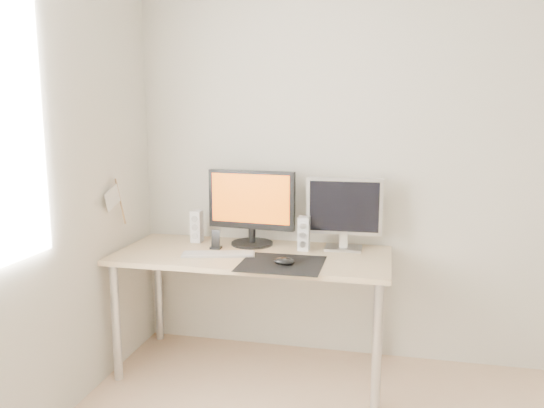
{
  "coord_description": "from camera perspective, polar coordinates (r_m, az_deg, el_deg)",
  "views": [
    {
      "loc": [
        -0.16,
        -1.54,
        1.54
      ],
      "look_at": [
        -0.83,
        1.48,
        1.01
      ],
      "focal_mm": 35.0,
      "sensor_mm": 36.0,
      "label": 1
    }
  ],
  "objects": [
    {
      "name": "speaker_right",
      "position": [
        3.17,
        3.44,
        -3.19
      ],
      "size": [
        0.06,
        0.08,
        0.2
      ],
      "color": "white",
      "rests_on": "desk"
    },
    {
      "name": "phone_dock",
      "position": [
        3.23,
        -6.06,
        -4.2
      ],
      "size": [
        0.06,
        0.06,
        0.12
      ],
      "color": "black",
      "rests_on": "desk"
    },
    {
      "name": "mouse",
      "position": [
        2.87,
        1.31,
        -6.19
      ],
      "size": [
        0.12,
        0.07,
        0.04
      ],
      "primitive_type": "ellipsoid",
      "color": "black",
      "rests_on": "mousepad"
    },
    {
      "name": "desk",
      "position": [
        3.15,
        -2.12,
        -6.66
      ],
      "size": [
        1.6,
        0.7,
        0.73
      ],
      "color": "#D1B587",
      "rests_on": "ground"
    },
    {
      "name": "wall_back",
      "position": [
        3.31,
        15.33,
        4.35
      ],
      "size": [
        3.5,
        0.0,
        3.5
      ],
      "primitive_type": "plane",
      "rotation": [
        1.57,
        0.0,
        0.0
      ],
      "color": "silver",
      "rests_on": "ground"
    },
    {
      "name": "main_monitor",
      "position": [
        3.26,
        -2.23,
        -0.09
      ],
      "size": [
        0.55,
        0.28,
        0.47
      ],
      "color": "black",
      "rests_on": "desk"
    },
    {
      "name": "keyboard",
      "position": [
        3.09,
        -5.79,
        -5.37
      ],
      "size": [
        0.44,
        0.22,
        0.02
      ],
      "color": "#B9B9BB",
      "rests_on": "desk"
    },
    {
      "name": "mousepad",
      "position": [
        2.9,
        1.03,
        -6.44
      ],
      "size": [
        0.45,
        0.4,
        0.0
      ],
      "primitive_type": "cube",
      "color": "black",
      "rests_on": "desk"
    },
    {
      "name": "speaker_left",
      "position": [
        3.4,
        -8.09,
        -2.39
      ],
      "size": [
        0.06,
        0.08,
        0.2
      ],
      "color": "white",
      "rests_on": "desk"
    },
    {
      "name": "pennant",
      "position": [
        3.22,
        -16.52,
        0.54
      ],
      "size": [
        0.01,
        0.23,
        0.29
      ],
      "color": "#A57F54",
      "rests_on": "wall_left"
    },
    {
      "name": "second_monitor",
      "position": [
        3.19,
        7.77,
        -0.66
      ],
      "size": [
        0.45,
        0.16,
        0.43
      ],
      "color": "#B1B1B3",
      "rests_on": "desk"
    }
  ]
}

